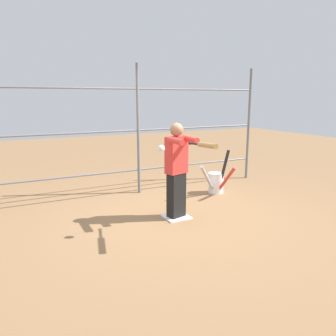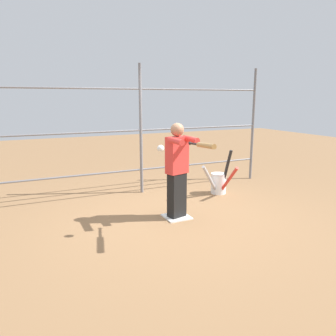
% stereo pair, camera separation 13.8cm
% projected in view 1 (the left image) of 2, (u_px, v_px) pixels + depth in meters
% --- Properties ---
extents(ground_plane, '(24.00, 24.00, 0.00)m').
position_uv_depth(ground_plane, '(176.00, 217.00, 5.33)').
color(ground_plane, olive).
extents(home_plate, '(0.40, 0.40, 0.02)m').
position_uv_depth(home_plate, '(176.00, 217.00, 5.33)').
color(home_plate, white).
rests_on(home_plate, ground).
extents(fence_backstop, '(5.62, 0.06, 2.55)m').
position_uv_depth(fence_backstop, '(138.00, 130.00, 6.46)').
color(fence_backstop, slate).
rests_on(fence_backstop, ground).
extents(batter, '(0.38, 0.59, 1.53)m').
position_uv_depth(batter, '(177.00, 168.00, 5.14)').
color(batter, black).
rests_on(batter, ground).
extents(baseball_bat_swinging, '(0.17, 0.84, 0.12)m').
position_uv_depth(baseball_bat_swinging, '(205.00, 145.00, 4.23)').
color(baseball_bat_swinging, black).
extents(softball_in_flight, '(0.10, 0.10, 0.10)m').
position_uv_depth(softball_in_flight, '(161.00, 149.00, 4.43)').
color(softball_in_flight, white).
extents(bat_bucket, '(0.72, 0.73, 0.91)m').
position_uv_depth(bat_bucket, '(216.00, 182.00, 6.62)').
color(bat_bucket, white).
rests_on(bat_bucket, ground).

